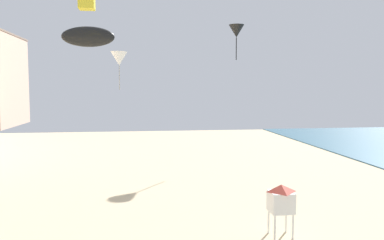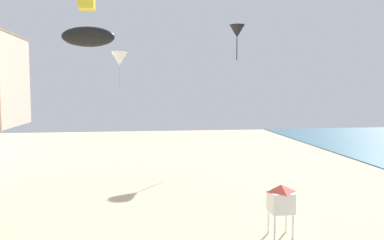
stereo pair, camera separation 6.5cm
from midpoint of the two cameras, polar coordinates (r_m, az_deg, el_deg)
The scene contains 4 objects.
lifeguard_stand at distance 19.67m, azimuth 12.82°, elevation -11.23°, with size 1.10×1.10×2.55m.
kite_black_delta at distance 43.09m, azimuth 6.49°, elevation 12.81°, with size 1.65×1.65×3.75m.
kite_white_delta at distance 29.37m, azimuth -10.70°, elevation 8.83°, with size 1.23×1.23×2.80m.
kite_black_parafoil at distance 21.87m, azimuth -15.07°, elevation 11.71°, with size 2.78×0.77×1.08m.
Camera 1 is at (1.22, -5.41, 7.19)m, focal length 36.36 mm.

